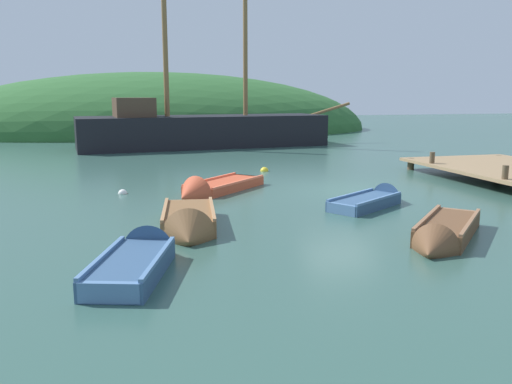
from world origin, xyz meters
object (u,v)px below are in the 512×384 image
(sailing_ship, at_px, (202,135))
(buoy_white, at_px, (123,194))
(rowboat_far, at_px, (189,225))
(rowboat_outer_right, at_px, (443,236))
(rowboat_center, at_px, (139,262))
(rowboat_outer_left, at_px, (212,190))
(rowboat_portside, at_px, (374,202))
(buoy_yellow, at_px, (264,171))

(sailing_ship, bearing_deg, buoy_white, -114.36)
(rowboat_far, bearing_deg, rowboat_outer_right, 74.24)
(rowboat_center, bearing_deg, buoy_white, 18.87)
(sailing_ship, relative_size, rowboat_center, 5.46)
(rowboat_outer_right, bearing_deg, rowboat_outer_left, -105.97)
(rowboat_portside, height_order, buoy_white, rowboat_portside)
(rowboat_outer_left, bearing_deg, rowboat_far, 29.39)
(rowboat_far, distance_m, buoy_white, 5.47)
(rowboat_far, bearing_deg, buoy_yellow, 161.64)
(rowboat_outer_left, bearing_deg, buoy_yellow, -169.21)
(rowboat_far, relative_size, buoy_yellow, 9.70)
(sailing_ship, relative_size, rowboat_outer_left, 4.91)
(sailing_ship, xyz_separation_m, rowboat_portside, (2.18, -18.33, -0.62))
(sailing_ship, relative_size, rowboat_far, 5.27)
(rowboat_far, height_order, buoy_white, rowboat_far)
(rowboat_outer_right, xyz_separation_m, buoy_white, (-6.77, 7.57, -0.13))
(rowboat_center, distance_m, rowboat_portside, 7.96)
(sailing_ship, xyz_separation_m, rowboat_outer_right, (1.84, -22.22, -0.58))
(rowboat_portside, bearing_deg, buoy_yellow, 66.95)
(rowboat_outer_left, height_order, rowboat_outer_right, rowboat_outer_left)
(rowboat_outer_right, bearing_deg, sailing_ship, -130.53)
(rowboat_center, height_order, rowboat_far, rowboat_far)
(rowboat_center, bearing_deg, sailing_ship, 5.34)
(rowboat_outer_right, distance_m, buoy_white, 10.15)
(rowboat_far, bearing_deg, buoy_white, -156.71)
(sailing_ship, bearing_deg, rowboat_outer_right, -91.05)
(sailing_ship, height_order, buoy_yellow, sailing_ship)
(buoy_white, bearing_deg, rowboat_outer_right, -48.19)
(rowboat_far, bearing_deg, rowboat_outer_left, 171.26)
(rowboat_outer_left, bearing_deg, rowboat_center, 25.42)
(rowboat_outer_left, relative_size, rowboat_outer_right, 1.14)
(rowboat_center, distance_m, rowboat_outer_right, 6.55)
(rowboat_outer_left, height_order, rowboat_far, rowboat_far)
(rowboat_center, xyz_separation_m, buoy_yellow, (5.63, 11.35, -0.12))
(rowboat_outer_right, bearing_deg, buoy_white, -93.45)
(rowboat_center, xyz_separation_m, rowboat_outer_right, (6.55, 0.10, 0.01))
(rowboat_outer_right, height_order, buoy_yellow, rowboat_outer_right)
(rowboat_outer_left, xyz_separation_m, rowboat_portside, (4.26, -3.09, 0.01))
(rowboat_center, relative_size, buoy_white, 11.17)
(rowboat_outer_left, distance_m, rowboat_far, 4.88)
(sailing_ship, distance_m, rowboat_outer_left, 15.39)
(rowboat_portside, bearing_deg, rowboat_far, 163.04)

